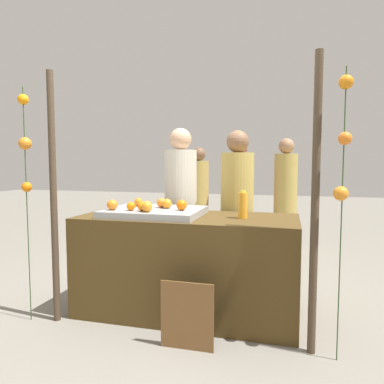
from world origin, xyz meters
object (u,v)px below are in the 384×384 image
Objects in this scene: juice_bottle at (243,205)px; vendor_left at (181,214)px; stall_counter at (188,264)px; orange_0 at (131,206)px; orange_1 at (138,202)px; chalkboard_sign at (187,316)px; vendor_right at (237,218)px.

vendor_left reaches higher than juice_bottle.
stall_counter is 0.72m from orange_0.
vendor_left is at bearing 64.43° from orange_1.
orange_1 is 0.15× the size of chalkboard_sign.
vendor_right is at bearing 30.60° from orange_1.
chalkboard_sign is (0.62, -0.42, -0.72)m from orange_0.
orange_0 is at bearing -155.34° from stall_counter.
juice_bottle is 0.99m from vendor_left.
chalkboard_sign is at bearing -98.42° from vendor_right.
chalkboard_sign is at bearing -74.72° from stall_counter.
chalkboard_sign is (0.17, -0.62, -0.19)m from stall_counter.
chalkboard_sign is 0.30× the size of vendor_left.
juice_bottle is 1.01m from chalkboard_sign.
vendor_right reaches higher than juice_bottle.
orange_1 is (-0.06, 0.30, 0.00)m from orange_0.
juice_bottle is at bearing -40.96° from vendor_left.
vendor_left is (0.19, 0.83, -0.17)m from orange_0.
chalkboard_sign is 0.30× the size of vendor_right.
vendor_left reaches higher than orange_1.
stall_counter reaches higher than chalkboard_sign.
juice_bottle is (0.99, -0.11, 0.01)m from orange_1.
vendor_left is at bearing 108.63° from chalkboard_sign.
orange_0 is 0.31m from orange_1.
vendor_right is (0.80, 0.81, -0.19)m from orange_0.
chalkboard_sign is (-0.31, -0.61, -0.74)m from juice_bottle.
juice_bottle is at bearing -77.79° from vendor_right.
orange_1 reaches higher than chalkboard_sign.
orange_1 is 0.05× the size of vendor_right.
chalkboard_sign is 1.35m from vendor_right.
stall_counter is 0.73m from juice_bottle.
orange_1 reaches higher than stall_counter.
orange_1 is at bearing 169.41° from stall_counter.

